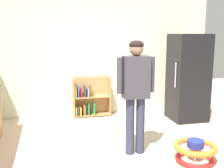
{
  "coord_description": "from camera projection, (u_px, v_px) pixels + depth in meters",
  "views": [
    {
      "loc": [
        -1.05,
        -3.7,
        1.8
      ],
      "look_at": [
        -0.12,
        0.33,
        1.03
      ],
      "focal_mm": 44.44,
      "sensor_mm": 36.0,
      "label": 1
    }
  ],
  "objects": [
    {
      "name": "ground_plane",
      "position": [
        125.0,
        156.0,
        4.11
      ],
      "size": [
        12.0,
        12.0,
        0.0
      ],
      "primitive_type": "plane",
      "color": "#CAB09A",
      "rests_on": "ground"
    },
    {
      "name": "back_wall",
      "position": [
        97.0,
        54.0,
        6.09
      ],
      "size": [
        5.2,
        0.06,
        2.7
      ],
      "primitive_type": "cube",
      "color": "beige",
      "rests_on": "ground"
    },
    {
      "name": "refrigerator",
      "position": [
        188.0,
        77.0,
        5.72
      ],
      "size": [
        0.73,
        0.68,
        1.78
      ],
      "color": "black",
      "rests_on": "ground"
    },
    {
      "name": "bookshelf",
      "position": [
        89.0,
        99.0,
        6.05
      ],
      "size": [
        0.8,
        0.28,
        0.85
      ],
      "color": "tan",
      "rests_on": "ground"
    },
    {
      "name": "standing_person",
      "position": [
        136.0,
        87.0,
        4.03
      ],
      "size": [
        0.57,
        0.22,
        1.7
      ],
      "color": "#32354D",
      "rests_on": "ground"
    },
    {
      "name": "baby_walker",
      "position": [
        195.0,
        151.0,
        3.9
      ],
      "size": [
        0.6,
        0.6,
        0.32
      ],
      "color": "red",
      "rests_on": "ground"
    }
  ]
}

